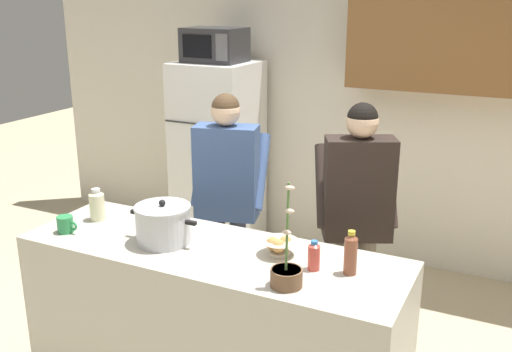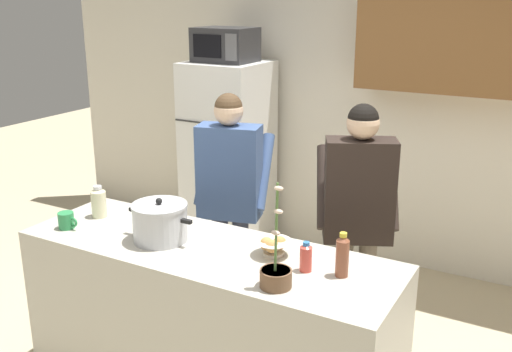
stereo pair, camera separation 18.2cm
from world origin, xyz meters
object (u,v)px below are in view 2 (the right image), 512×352
Objects in this scene: coffee_mug at (67,221)px; potted_orchid at (276,274)px; microwave at (225,45)px; person_by_sink at (358,205)px; bottle_far_corner at (342,255)px; person_near_pot at (230,185)px; cooking_pot at (160,222)px; bottle_near_edge at (99,202)px; refrigerator at (228,157)px; bottle_mid_counter at (306,257)px; bread_bowl at (273,246)px.

coffee_mug is 1.37m from potted_orchid.
person_by_sink is (1.56, -1.02, -0.80)m from microwave.
potted_orchid is at bearing -132.07° from bottle_far_corner.
person_near_pot is 7.24× the size of bottle_far_corner.
cooking_pot is 2.13× the size of bottle_near_edge.
potted_orchid is (0.80, -0.17, -0.04)m from cooking_pot.
cooking_pot is (0.73, -1.88, 0.19)m from refrigerator.
bottle_mid_counter reaches higher than coffee_mug.
bottle_mid_counter is (0.22, -0.08, 0.02)m from bread_bowl.
cooking_pot is at bearing -68.74° from refrigerator.
refrigerator is 2.43m from bottle_mid_counter.
bottle_far_corner is at bearing -0.71° from bottle_near_edge.
microwave reaches higher than bottle_mid_counter.
coffee_mug is (-1.41, -0.97, -0.04)m from person_by_sink.
person_by_sink reaches higher than coffee_mug.
microwave is 1.50m from person_near_pot.
person_near_pot is 12.31× the size of coffee_mug.
person_by_sink reaches higher than bottle_near_edge.
person_near_pot is 1.29m from bottle_far_corner.
refrigerator is 7.46× the size of bottle_far_corner.
coffee_mug is at bearing -85.55° from refrigerator.
microwave reaches higher than person_by_sink.
microwave is at bearing 131.08° from bottle_mid_counter.
bread_bowl is 1.17m from bottle_near_edge.
bread_bowl is 1.02× the size of bottle_near_edge.
bread_bowl is at bearing -51.89° from microwave.
cooking_pot is at bearing -68.51° from microwave.
person_by_sink is 1.56m from bottle_near_edge.
refrigerator is 0.97m from microwave.
person_near_pot is at bearing 60.26° from coffee_mug.
coffee_mug is at bearing -85.50° from microwave.
bottle_far_corner reaches higher than bottle_mid_counter.
bottle_near_edge is (0.19, -1.76, -0.79)m from microwave.
cooking_pot is 2.10× the size of bread_bowl.
microwave is 2.36m from bread_bowl.
person_by_sink reaches higher than potted_orchid.
person_by_sink is 7.26× the size of bottle_far_corner.
microwave is (0.00, -0.02, 0.97)m from refrigerator.
cooking_pot is 3.17× the size of coffee_mug.
person_by_sink reaches higher than cooking_pot.
person_near_pot reaches higher than bottle_mid_counter.
potted_orchid reaches higher than bottle_far_corner.
refrigerator is at bearing 111.26° from cooking_pot.
cooking_pot is at bearing -134.67° from person_by_sink.
cooking_pot is 0.55m from bottle_near_edge.
person_near_pot reaches higher than bottle_near_edge.
microwave reaches higher than bottle_far_corner.
bread_bowl is (0.67, -0.67, -0.03)m from person_near_pot.
person_by_sink is at bearing 88.08° from potted_orchid.
refrigerator is 2.52m from bottle_far_corner.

